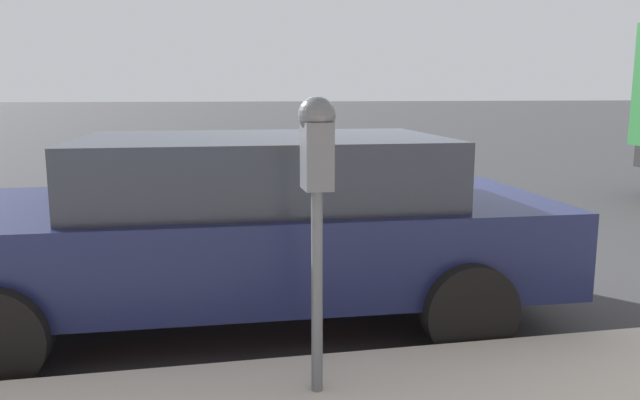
# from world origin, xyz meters

# --- Properties ---
(ground_plane) EXTENTS (220.00, 220.00, 0.00)m
(ground_plane) POSITION_xyz_m (0.00, 0.00, 0.00)
(ground_plane) COLOR #333335
(parking_meter) EXTENTS (0.21, 0.19, 1.56)m
(parking_meter) POSITION_xyz_m (-2.65, 0.89, 1.36)
(parking_meter) COLOR #4C5156
(parking_meter) RESTS_ON sidewalk
(car_navy) EXTENTS (2.23, 4.81, 1.42)m
(car_navy) POSITION_xyz_m (-1.03, 1.13, 0.76)
(car_navy) COLOR #14193D
(car_navy) RESTS_ON ground_plane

